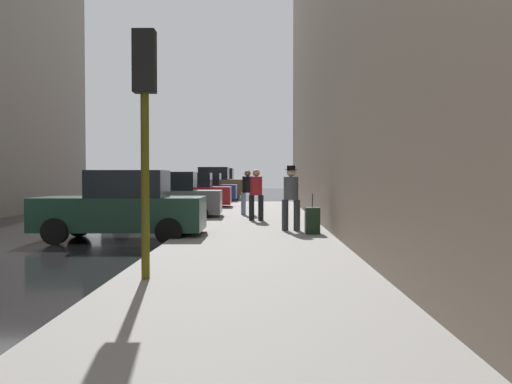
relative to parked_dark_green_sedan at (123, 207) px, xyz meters
name	(u,v)px	position (x,y,z in m)	size (l,w,h in m)	color
sidewalk	(253,245)	(3.35, -1.55, -0.77)	(4.00, 40.00, 0.15)	gray
parked_dark_green_sedan	(123,207)	(0.00, 0.00, 0.00)	(4.21, 2.07, 1.79)	#193828
parked_gray_coupe	(165,197)	(0.00, 6.46, 0.00)	(4.24, 2.13, 1.79)	slate
parked_red_hatchback	(188,192)	(0.00, 13.08, 0.00)	(4.22, 2.11, 1.79)	#B2191E
parked_blue_sedan	(202,189)	(0.00, 19.30, 0.00)	(4.21, 2.08, 1.79)	navy
parked_bronze_suv	(212,184)	(0.00, 25.95, 0.18)	(4.65, 2.16, 2.25)	brown
parked_white_van	(219,183)	(0.00, 32.54, 0.18)	(4.65, 2.17, 2.25)	silver
fire_hydrant	(198,218)	(1.80, 0.98, -0.35)	(0.42, 0.22, 0.70)	red
traffic_light	(145,99)	(1.85, -6.22, 1.91)	(0.32, 0.32, 3.60)	#514C0F
pedestrian_with_beanie	(291,195)	(4.35, 1.04, 0.29)	(0.51, 0.43, 1.78)	#333338
pedestrian_in_red_jacket	(256,192)	(3.36, 4.54, 0.26)	(0.53, 0.48, 1.71)	black
pedestrian_in_jeans	(248,190)	(3.01, 7.36, 0.26)	(0.51, 0.43, 1.71)	#728CB2
rolling_suitcase	(312,220)	(4.86, 0.32, -0.36)	(0.36, 0.56, 1.04)	black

